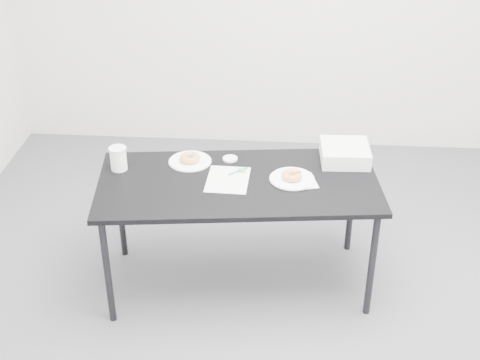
# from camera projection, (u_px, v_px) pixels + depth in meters

# --- Properties ---
(floor) EXTENTS (4.00, 4.00, 0.00)m
(floor) POSITION_uv_depth(u_px,v_px,m) (256.00, 304.00, 3.77)
(floor) COLOR #4F4E54
(floor) RESTS_ON ground
(table) EXTENTS (1.58, 0.87, 0.69)m
(table) POSITION_uv_depth(u_px,v_px,m) (238.00, 189.00, 3.62)
(table) COLOR black
(table) RESTS_ON floor
(scorecard) EXTENTS (0.23, 0.29, 0.00)m
(scorecard) POSITION_uv_depth(u_px,v_px,m) (228.00, 180.00, 3.61)
(scorecard) COLOR white
(scorecard) RESTS_ON table
(logo_patch) EXTENTS (0.05, 0.05, 0.00)m
(logo_patch) POSITION_uv_depth(u_px,v_px,m) (242.00, 171.00, 3.68)
(logo_patch) COLOR green
(logo_patch) RESTS_ON scorecard
(pen) EXTENTS (0.11, 0.09, 0.01)m
(pen) POSITION_uv_depth(u_px,v_px,m) (238.00, 171.00, 3.67)
(pen) COLOR #0C8576
(pen) RESTS_ON scorecard
(napkin) EXTENTS (0.21, 0.21, 0.00)m
(napkin) POSITION_uv_depth(u_px,v_px,m) (300.00, 181.00, 3.59)
(napkin) COLOR white
(napkin) RESTS_ON table
(plate_near) EXTENTS (0.24, 0.24, 0.01)m
(plate_near) POSITION_uv_depth(u_px,v_px,m) (292.00, 179.00, 3.60)
(plate_near) COLOR white
(plate_near) RESTS_ON napkin
(donut_near) EXTENTS (0.13, 0.13, 0.04)m
(donut_near) POSITION_uv_depth(u_px,v_px,m) (292.00, 175.00, 3.59)
(donut_near) COLOR #C7793F
(donut_near) RESTS_ON plate_near
(plate_far) EXTENTS (0.24, 0.24, 0.01)m
(plate_far) POSITION_uv_depth(u_px,v_px,m) (190.00, 161.00, 3.77)
(plate_far) COLOR white
(plate_far) RESTS_ON table
(donut_far) EXTENTS (0.15, 0.15, 0.04)m
(donut_far) POSITION_uv_depth(u_px,v_px,m) (190.00, 158.00, 3.76)
(donut_far) COLOR #C7793F
(donut_far) RESTS_ON plate_far
(coffee_cup) EXTENTS (0.09, 0.09, 0.14)m
(coffee_cup) POSITION_uv_depth(u_px,v_px,m) (118.00, 158.00, 3.67)
(coffee_cup) COLOR white
(coffee_cup) RESTS_ON table
(cup_lid) EXTENTS (0.08, 0.08, 0.01)m
(cup_lid) POSITION_uv_depth(u_px,v_px,m) (230.00, 159.00, 3.80)
(cup_lid) COLOR white
(cup_lid) RESTS_ON table
(bakery_box) EXTENTS (0.28, 0.28, 0.09)m
(bakery_box) POSITION_uv_depth(u_px,v_px,m) (345.00, 153.00, 3.77)
(bakery_box) COLOR silver
(bakery_box) RESTS_ON table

